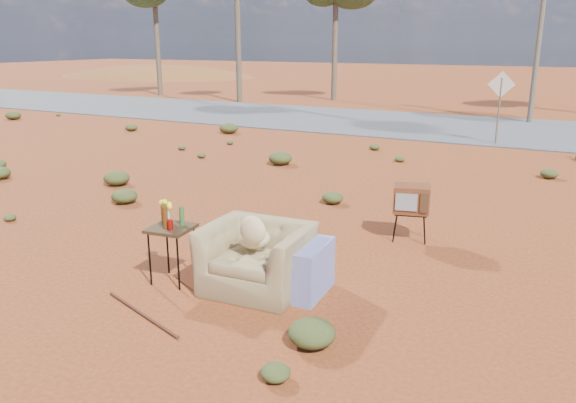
% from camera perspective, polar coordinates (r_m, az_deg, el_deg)
% --- Properties ---
extents(ground, '(140.00, 140.00, 0.00)m').
position_cam_1_polar(ground, '(7.55, -3.80, -7.83)').
color(ground, brown).
rests_on(ground, ground).
extents(highway, '(140.00, 7.00, 0.04)m').
position_cam_1_polar(highway, '(21.42, 17.38, 7.18)').
color(highway, '#565659').
rests_on(highway, ground).
extents(dirt_mound, '(26.00, 18.00, 2.00)m').
position_cam_1_polar(dirt_mound, '(52.24, -13.22, 12.28)').
color(dirt_mound, brown).
rests_on(dirt_mound, ground).
extents(armchair, '(1.53, 1.03, 1.11)m').
position_cam_1_polar(armchair, '(7.04, -2.32, -5.03)').
color(armchair, '#8E794D').
rests_on(armchair, ground).
extents(tv_unit, '(0.64, 0.56, 0.88)m').
position_cam_1_polar(tv_unit, '(8.97, 12.43, 0.19)').
color(tv_unit, black).
rests_on(tv_unit, ground).
extents(side_table, '(0.58, 0.58, 1.05)m').
position_cam_1_polar(side_table, '(7.38, -11.92, -2.25)').
color(side_table, '#382714').
rests_on(side_table, ground).
extents(rusty_bar, '(1.43, 0.53, 0.04)m').
position_cam_1_polar(rusty_bar, '(6.80, -14.63, -10.96)').
color(rusty_bar, '#4F2115').
rests_on(rusty_bar, ground).
extents(road_sign, '(0.78, 0.06, 2.19)m').
position_cam_1_polar(road_sign, '(18.09, 20.77, 10.11)').
color(road_sign, brown).
rests_on(road_sign, ground).
extents(utility_pole_center, '(1.40, 0.20, 8.00)m').
position_cam_1_polar(utility_pole_center, '(23.48, 24.43, 17.36)').
color(utility_pole_center, brown).
rests_on(utility_pole_center, ground).
extents(scrub_patch, '(17.49, 8.07, 0.33)m').
position_cam_1_polar(scrub_patch, '(11.59, 3.88, 1.45)').
color(scrub_patch, '#414B21').
rests_on(scrub_patch, ground).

